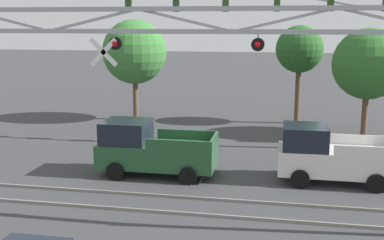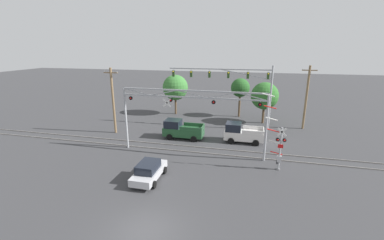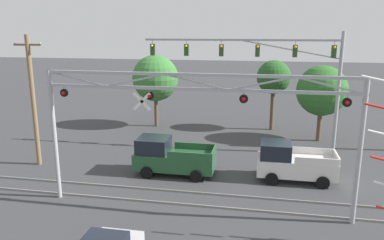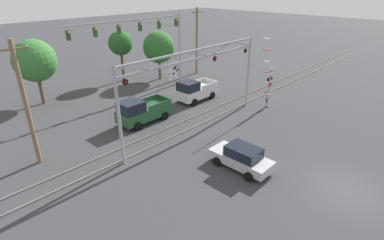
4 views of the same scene
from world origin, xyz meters
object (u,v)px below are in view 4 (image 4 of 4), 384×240
at_px(pickup_truck_lead, 142,111).
at_px(sedan_waiting, 242,157).
at_px(background_tree_far_right_verge, 159,47).
at_px(crossing_gantry, 196,72).
at_px(utility_pole_left, 26,104).
at_px(traffic_signal_span, 153,35).
at_px(utility_pole_right, 197,40).
at_px(pickup_truck_following, 195,91).
at_px(background_tree_far_left_verge, 35,61).
at_px(crossing_signal_mast, 268,86).
at_px(background_tree_beyond_span, 120,43).

distance_m(pickup_truck_lead, sedan_waiting, 10.18).
bearing_deg(background_tree_far_right_verge, crossing_gantry, -119.45).
xyz_separation_m(crossing_gantry, utility_pole_left, (-10.88, 4.18, -0.61)).
bearing_deg(traffic_signal_span, utility_pole_right, 10.36).
relative_size(pickup_truck_following, background_tree_far_left_verge, 0.70).
height_order(pickup_truck_following, utility_pole_left, utility_pole_left).
xyz_separation_m(crossing_signal_mast, background_tree_far_left_verge, (-14.37, 16.61, 2.10)).
distance_m(crossing_signal_mast, utility_pole_left, 20.00).
xyz_separation_m(pickup_truck_lead, utility_pole_left, (-8.62, -0.04, 3.16)).
bearing_deg(pickup_truck_lead, crossing_signal_mast, -29.50).
xyz_separation_m(crossing_signal_mast, sedan_waiting, (-10.27, -4.29, -1.40)).
distance_m(crossing_gantry, utility_pole_left, 11.67).
bearing_deg(pickup_truck_following, utility_pole_right, 41.81).
height_order(crossing_signal_mast, traffic_signal_span, traffic_signal_span).
bearing_deg(background_tree_far_right_verge, utility_pole_right, -16.19).
relative_size(crossing_gantry, background_tree_far_right_verge, 2.48).
xyz_separation_m(pickup_truck_following, background_tree_far_right_verge, (2.57, 8.34, 2.87)).
relative_size(pickup_truck_following, background_tree_far_right_verge, 0.75).
relative_size(traffic_signal_span, background_tree_far_right_verge, 2.31).
relative_size(pickup_truck_lead, background_tree_far_left_verge, 0.75).
height_order(pickup_truck_lead, utility_pole_left, utility_pole_left).
bearing_deg(background_tree_beyond_span, background_tree_far_right_verge, -37.97).
bearing_deg(crossing_gantry, background_tree_beyond_span, 76.40).
bearing_deg(pickup_truck_following, crossing_signal_mast, -61.50).
bearing_deg(sedan_waiting, traffic_signal_span, 68.83).
distance_m(traffic_signal_span, background_tree_far_left_verge, 11.55).
bearing_deg(background_tree_far_right_verge, pickup_truck_lead, -137.65).
distance_m(crossing_gantry, background_tree_beyond_span, 16.14).
xyz_separation_m(crossing_gantry, background_tree_far_left_verge, (-6.24, 14.95, -0.53)).
bearing_deg(pickup_truck_following, pickup_truck_lead, -176.94).
height_order(crossing_signal_mast, background_tree_beyond_span, crossing_signal_mast).
relative_size(traffic_signal_span, pickup_truck_lead, 2.86).
distance_m(pickup_truck_lead, background_tree_far_left_verge, 11.89).
bearing_deg(crossing_gantry, traffic_signal_span, 67.96).
bearing_deg(traffic_signal_span, crossing_signal_mast, -70.42).
bearing_deg(crossing_signal_mast, background_tree_far_right_verge, 93.26).
bearing_deg(sedan_waiting, crossing_gantry, 70.30).
xyz_separation_m(pickup_truck_lead, sedan_waiting, (0.13, -10.17, -0.26)).
bearing_deg(sedan_waiting, background_tree_beyond_span, 74.68).
distance_m(sedan_waiting, background_tree_far_right_verge, 21.35).
height_order(crossing_gantry, background_tree_beyond_span, crossing_gantry).
distance_m(pickup_truck_lead, utility_pole_left, 9.18).
relative_size(pickup_truck_lead, pickup_truck_following, 1.08).
distance_m(pickup_truck_lead, pickup_truck_following, 7.01).
distance_m(crossing_signal_mast, utility_pole_right, 13.96).
distance_m(crossing_gantry, crossing_signal_mast, 8.71).
bearing_deg(crossing_gantry, background_tree_far_left_verge, 112.64).
xyz_separation_m(traffic_signal_span, background_tree_far_right_verge, (3.29, 3.02, -2.12)).
height_order(traffic_signal_span, utility_pole_right, traffic_signal_span).
relative_size(crossing_signal_mast, utility_pole_left, 0.84).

